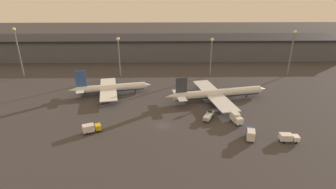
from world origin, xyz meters
The scene contains 13 objects.
ground centered at (0.00, 0.00, 0.00)m, with size 600.00×600.00×0.00m, color #383538.
terminal_building centered at (0.00, 100.71, 7.31)m, with size 248.25×30.84×14.53m.
airplane_0 centered at (-24.48, 30.98, 3.02)m, with size 38.12×30.73×12.38m.
airplane_1 centered at (24.11, 23.01, 3.16)m, with size 47.23×37.45×11.73m.
service_vehicle_0 centered at (29.14, -9.67, 2.02)m, with size 3.99×6.47×3.68m.
service_vehicle_1 centered at (-24.84, -4.26, 1.76)m, with size 6.65×4.74×3.14m.
service_vehicle_2 centered at (41.00, -11.41, 1.61)m, with size 6.30×3.06×2.81m.
service_vehicle_3 centered at (27.24, 1.78, 2.07)m, with size 3.92×6.23×3.80m.
service_vehicle_4 centered at (17.59, 4.97, 1.40)m, with size 5.32×7.47×2.94m.
lamp_post_0 centered at (-77.92, 57.38, 17.18)m, with size 1.80×1.80×27.33m.
lamp_post_1 centered at (-23.87, 57.38, 14.25)m, with size 1.80×1.80×22.02m.
lamp_post_2 centered at (26.88, 57.38, 13.95)m, with size 1.80×1.80×21.49m.
lamp_post_3 centered at (71.36, 57.38, 16.10)m, with size 1.80×1.80×25.36m.
Camera 1 is at (0.33, -84.12, 47.03)m, focal length 28.00 mm.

